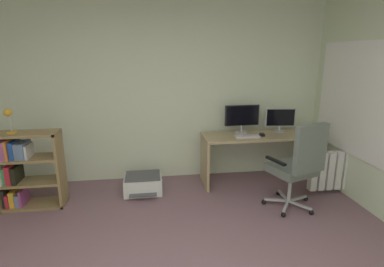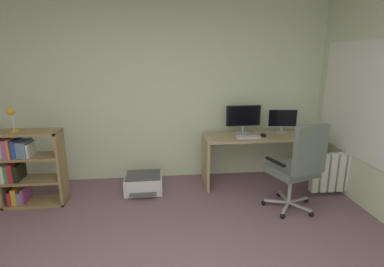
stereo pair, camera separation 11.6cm
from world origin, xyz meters
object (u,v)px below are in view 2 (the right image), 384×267
(monitor_secondary, at_px, (282,119))
(desk_lamp, at_px, (11,116))
(office_chair, at_px, (299,165))
(keyboard, at_px, (248,137))
(computer_mouse, at_px, (263,135))
(radiator, at_px, (340,172))
(desk, at_px, (261,147))
(printer, at_px, (144,183))
(bookshelf, at_px, (25,167))
(monitor_main, at_px, (243,117))

(monitor_secondary, xyz_separation_m, desk_lamp, (-3.55, -0.44, 0.22))
(office_chair, bearing_deg, keyboard, 115.94)
(computer_mouse, bearing_deg, radiator, -16.27)
(computer_mouse, height_order, radiator, computer_mouse)
(computer_mouse, distance_m, radiator, 1.11)
(desk, distance_m, radiator, 1.09)
(printer, bearing_deg, keyboard, 0.62)
(printer, xyz_separation_m, radiator, (2.63, -0.39, 0.20))
(office_chair, distance_m, radiator, 0.92)
(monitor_secondary, relative_size, office_chair, 0.40)
(monitor_secondary, xyz_separation_m, radiator, (0.59, -0.63, -0.61))
(bookshelf, distance_m, desk_lamp, 0.66)
(desk, relative_size, printer, 3.26)
(monitor_secondary, xyz_separation_m, keyboard, (-0.57, -0.23, -0.19))
(office_chair, relative_size, printer, 2.18)
(office_chair, relative_size, bookshelf, 1.16)
(computer_mouse, height_order, printer, computer_mouse)
(monitor_main, relative_size, office_chair, 0.46)
(bookshelf, distance_m, printer, 1.50)
(radiator, bearing_deg, printer, 171.67)
(desk, relative_size, bookshelf, 1.74)
(bookshelf, bearing_deg, computer_mouse, 4.35)
(monitor_secondary, distance_m, keyboard, 0.65)
(desk, distance_m, monitor_secondary, 0.53)
(monitor_main, relative_size, bookshelf, 0.53)
(office_chair, relative_size, desk_lamp, 3.83)
(monitor_main, distance_m, radiator, 1.49)
(desk, bearing_deg, monitor_secondary, 19.95)
(printer, bearing_deg, radiator, -8.33)
(keyboard, relative_size, radiator, 0.43)
(monitor_secondary, xyz_separation_m, bookshelf, (-3.48, -0.44, -0.44))
(monitor_secondary, bearing_deg, desk_lamp, -172.89)
(monitor_main, xyz_separation_m, radiator, (1.18, -0.63, -0.65))
(monitor_main, relative_size, desk_lamp, 1.76)
(desk, xyz_separation_m, printer, (-1.70, -0.12, -0.43))
(monitor_secondary, distance_m, desk_lamp, 3.58)
(office_chair, relative_size, radiator, 1.40)
(bookshelf, bearing_deg, keyboard, 4.16)
(monitor_main, height_order, bookshelf, monitor_main)
(monitor_main, distance_m, computer_mouse, 0.39)
(office_chair, height_order, radiator, office_chair)
(keyboard, bearing_deg, desk_lamp, -173.26)
(printer, bearing_deg, desk, 4.10)
(office_chair, bearing_deg, printer, 157.55)
(printer, bearing_deg, monitor_secondary, 6.88)
(computer_mouse, bearing_deg, office_chair, -70.98)
(keyboard, xyz_separation_m, computer_mouse, (0.23, 0.03, 0.01))
(keyboard, relative_size, printer, 0.67)
(computer_mouse, relative_size, desk_lamp, 0.35)
(bookshelf, relative_size, printer, 1.88)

